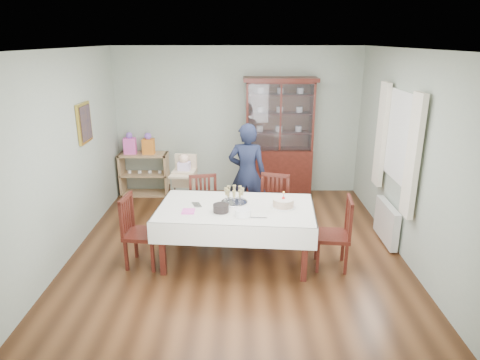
{
  "coord_description": "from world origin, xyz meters",
  "views": [
    {
      "loc": [
        0.07,
        -5.35,
        2.82
      ],
      "look_at": [
        0.05,
        0.2,
        0.98
      ],
      "focal_mm": 32.0,
      "sensor_mm": 36.0,
      "label": 1
    }
  ],
  "objects_px": {
    "china_cabinet": "(279,137)",
    "chair_end_right": "(332,247)",
    "gift_bag_pink": "(130,144)",
    "chair_far_left": "(205,221)",
    "woman": "(247,174)",
    "high_chair": "(185,193)",
    "chair_far_right": "(271,222)",
    "birthday_cake": "(283,203)",
    "gift_bag_orange": "(148,144)",
    "dining_table": "(236,234)",
    "chair_end_left": "(142,245)",
    "champagne_tray": "(234,198)",
    "sideboard": "(145,174)"
  },
  "relations": [
    {
      "from": "chair_far_left",
      "to": "woman",
      "type": "xyz_separation_m",
      "value": [
        0.62,
        0.63,
        0.53
      ]
    },
    {
      "from": "sideboard",
      "to": "birthday_cake",
      "type": "relative_size",
      "value": 2.87
    },
    {
      "from": "china_cabinet",
      "to": "high_chair",
      "type": "xyz_separation_m",
      "value": [
        -1.6,
        -1.06,
        -0.7
      ]
    },
    {
      "from": "chair_end_left",
      "to": "champagne_tray",
      "type": "xyz_separation_m",
      "value": [
        1.19,
        0.26,
        0.55
      ]
    },
    {
      "from": "sideboard",
      "to": "chair_end_left",
      "type": "distance_m",
      "value": 2.71
    },
    {
      "from": "dining_table",
      "to": "sideboard",
      "type": "bearing_deg",
      "value": 124.62
    },
    {
      "from": "chair_end_right",
      "to": "gift_bag_orange",
      "type": "relative_size",
      "value": 2.4
    },
    {
      "from": "chair_end_left",
      "to": "woman",
      "type": "distance_m",
      "value": 2.02
    },
    {
      "from": "woman",
      "to": "birthday_cake",
      "type": "relative_size",
      "value": 5.13
    },
    {
      "from": "dining_table",
      "to": "china_cabinet",
      "type": "distance_m",
      "value": 2.72
    },
    {
      "from": "dining_table",
      "to": "china_cabinet",
      "type": "bearing_deg",
      "value": 73.29
    },
    {
      "from": "chair_far_left",
      "to": "champagne_tray",
      "type": "relative_size",
      "value": 2.67
    },
    {
      "from": "dining_table",
      "to": "chair_end_left",
      "type": "height_order",
      "value": "chair_end_left"
    },
    {
      "from": "dining_table",
      "to": "chair_far_right",
      "type": "height_order",
      "value": "chair_far_right"
    },
    {
      "from": "chair_end_left",
      "to": "champagne_tray",
      "type": "bearing_deg",
      "value": -70.62
    },
    {
      "from": "chair_end_left",
      "to": "birthday_cake",
      "type": "height_order",
      "value": "birthday_cake"
    },
    {
      "from": "chair_end_right",
      "to": "dining_table",
      "type": "bearing_deg",
      "value": -91.34
    },
    {
      "from": "chair_end_left",
      "to": "chair_end_right",
      "type": "height_order",
      "value": "same"
    },
    {
      "from": "chair_end_left",
      "to": "high_chair",
      "type": "height_order",
      "value": "high_chair"
    },
    {
      "from": "gift_bag_pink",
      "to": "chair_far_left",
      "type": "bearing_deg",
      "value": -51.15
    },
    {
      "from": "high_chair",
      "to": "champagne_tray",
      "type": "bearing_deg",
      "value": -51.81
    },
    {
      "from": "dining_table",
      "to": "champagne_tray",
      "type": "bearing_deg",
      "value": 99.28
    },
    {
      "from": "woman",
      "to": "gift_bag_pink",
      "type": "height_order",
      "value": "woman"
    },
    {
      "from": "chair_end_left",
      "to": "birthday_cake",
      "type": "distance_m",
      "value": 1.9
    },
    {
      "from": "chair_end_left",
      "to": "high_chair",
      "type": "bearing_deg",
      "value": -6.3
    },
    {
      "from": "gift_bag_orange",
      "to": "high_chair",
      "type": "bearing_deg",
      "value": -53.48
    },
    {
      "from": "chair_far_left",
      "to": "gift_bag_pink",
      "type": "height_order",
      "value": "gift_bag_pink"
    },
    {
      "from": "chair_far_right",
      "to": "gift_bag_pink",
      "type": "xyz_separation_m",
      "value": [
        -2.48,
        1.93,
        0.69
      ]
    },
    {
      "from": "sideboard",
      "to": "chair_end_left",
      "type": "xyz_separation_m",
      "value": [
        0.53,
        -2.65,
        -0.12
      ]
    },
    {
      "from": "sideboard",
      "to": "chair_end_right",
      "type": "relative_size",
      "value": 0.95
    },
    {
      "from": "birthday_cake",
      "to": "chair_end_right",
      "type": "bearing_deg",
      "value": -14.43
    },
    {
      "from": "china_cabinet",
      "to": "chair_end_right",
      "type": "bearing_deg",
      "value": -79.69
    },
    {
      "from": "high_chair",
      "to": "champagne_tray",
      "type": "height_order",
      "value": "high_chair"
    },
    {
      "from": "woman",
      "to": "high_chair",
      "type": "distance_m",
      "value": 1.09
    },
    {
      "from": "dining_table",
      "to": "high_chair",
      "type": "xyz_separation_m",
      "value": [
        -0.84,
        1.45,
        0.04
      ]
    },
    {
      "from": "chair_far_left",
      "to": "high_chair",
      "type": "bearing_deg",
      "value": 103.38
    },
    {
      "from": "chair_end_left",
      "to": "chair_far_left",
      "type": "bearing_deg",
      "value": -38.11
    },
    {
      "from": "chair_far_right",
      "to": "gift_bag_orange",
      "type": "height_order",
      "value": "gift_bag_orange"
    },
    {
      "from": "chair_far_right",
      "to": "gift_bag_pink",
      "type": "bearing_deg",
      "value": 159.0
    },
    {
      "from": "chair_far_right",
      "to": "chair_end_right",
      "type": "relative_size",
      "value": 1.03
    },
    {
      "from": "dining_table",
      "to": "sideboard",
      "type": "xyz_separation_m",
      "value": [
        -1.75,
        2.53,
        0.02
      ]
    },
    {
      "from": "gift_bag_pink",
      "to": "gift_bag_orange",
      "type": "distance_m",
      "value": 0.34
    },
    {
      "from": "gift_bag_pink",
      "to": "birthday_cake",
      "type": "bearing_deg",
      "value": -44.31
    },
    {
      "from": "champagne_tray",
      "to": "gift_bag_orange",
      "type": "xyz_separation_m",
      "value": [
        -1.61,
        2.37,
        0.15
      ]
    },
    {
      "from": "gift_bag_orange",
      "to": "champagne_tray",
      "type": "bearing_deg",
      "value": -55.82
    },
    {
      "from": "chair_far_right",
      "to": "birthday_cake",
      "type": "relative_size",
      "value": 3.09
    },
    {
      "from": "gift_bag_orange",
      "to": "chair_end_left",
      "type": "bearing_deg",
      "value": -80.95
    },
    {
      "from": "chair_far_left",
      "to": "chair_far_right",
      "type": "relative_size",
      "value": 0.97
    },
    {
      "from": "champagne_tray",
      "to": "high_chair",
      "type": "bearing_deg",
      "value": 122.17
    },
    {
      "from": "birthday_cake",
      "to": "chair_far_left",
      "type": "bearing_deg",
      "value": 149.07
    }
  ]
}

